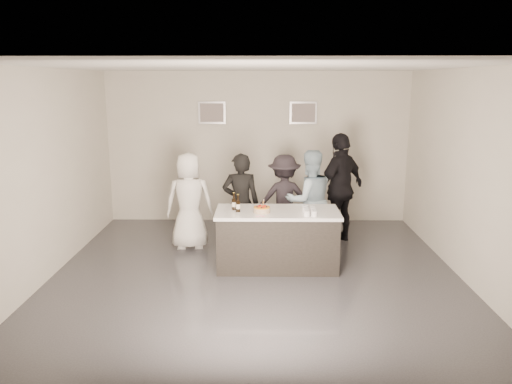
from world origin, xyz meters
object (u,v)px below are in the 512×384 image
person_guest_left (189,201)px  person_guest_right (341,188)px  bar_counter (277,239)px  cake (262,210)px  beer_bottle_a (234,201)px  person_main_blue (309,201)px  person_guest_back (284,198)px  beer_bottle_b (238,203)px  person_main_black (241,203)px

person_guest_left → person_guest_right: size_ratio=0.85×
bar_counter → cake: bearing=-156.7°
bar_counter → person_guest_right: size_ratio=0.96×
beer_bottle_a → person_main_blue: (1.22, 0.80, -0.18)m
cake → person_guest_back: bearing=74.5°
person_guest_back → person_guest_left: bearing=8.5°
bar_counter → person_guest_back: bearing=83.2°
person_guest_left → person_guest_back: person_guest_left is taller
cake → person_guest_right: 1.98m
person_guest_left → person_guest_right: 2.65m
bar_counter → beer_bottle_b: size_ratio=7.15×
beer_bottle_a → person_guest_right: (1.81, 1.26, -0.06)m
cake → beer_bottle_a: beer_bottle_a is taller
bar_counter → beer_bottle_a: 0.88m
bar_counter → person_guest_back: person_guest_back is taller
person_main_black → person_main_blue: person_main_blue is taller
person_main_black → person_guest_right: size_ratio=0.86×
person_guest_left → cake: bearing=136.6°
beer_bottle_a → person_main_blue: bearing=33.3°
person_main_blue → person_guest_right: 0.75m
bar_counter → person_main_black: person_main_black is taller
person_main_blue → person_guest_left: bearing=-16.0°
bar_counter → beer_bottle_a: beer_bottle_a is taller
cake → person_main_blue: 1.25m
beer_bottle_b → person_main_blue: size_ratio=0.15×
bar_counter → person_main_blue: size_ratio=1.09×
bar_counter → person_guest_left: bearing=148.1°
person_main_blue → person_guest_left: 2.03m
person_main_black → person_main_blue: (1.15, 0.14, 0.02)m
person_main_blue → person_guest_right: person_guest_right is taller
bar_counter → beer_bottle_a: bearing=175.7°
cake → person_guest_right: person_guest_right is taller
beer_bottle_a → person_main_blue: person_main_blue is taller
beer_bottle_a → beer_bottle_b: size_ratio=1.00×
cake → person_guest_left: person_guest_left is taller
beer_bottle_a → person_main_blue: 1.47m
beer_bottle_b → person_guest_right: 2.22m
person_guest_right → person_main_blue: bearing=-5.7°
person_guest_left → person_guest_back: (1.62, 0.40, -0.04)m
beer_bottle_a → person_main_black: 0.70m
bar_counter → person_main_blue: bearing=56.7°
person_guest_back → bar_counter: bearing=77.9°
beer_bottle_b → person_main_blue: bearing=38.7°
person_guest_left → person_guest_back: bearing=-170.0°
beer_bottle_a → person_main_black: bearing=83.6°
beer_bottle_a → cake: bearing=-19.7°
cake → beer_bottle_b: beer_bottle_b is taller
person_guest_left → person_guest_right: person_guest_right is taller
cake → person_guest_left: bearing=140.5°
cake → beer_bottle_a: (-0.42, 0.15, 0.09)m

